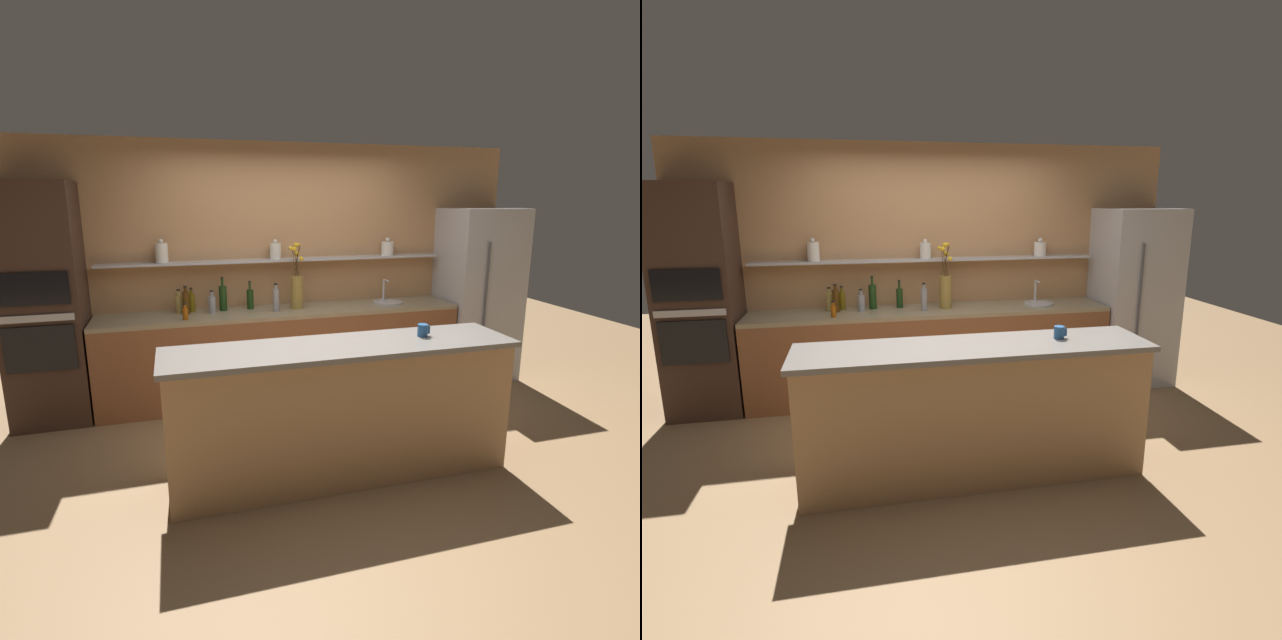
% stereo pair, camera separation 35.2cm
% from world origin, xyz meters
% --- Properties ---
extents(ground_plane, '(12.00, 12.00, 0.00)m').
position_xyz_m(ground_plane, '(0.00, 0.00, 0.00)').
color(ground_plane, olive).
extents(back_wall_unit, '(5.20, 0.28, 2.60)m').
position_xyz_m(back_wall_unit, '(-0.00, 1.60, 1.30)').
color(back_wall_unit, tan).
rests_on(back_wall_unit, ground_plane).
extents(back_counter_unit, '(3.70, 0.62, 0.92)m').
position_xyz_m(back_counter_unit, '(-0.06, 1.24, 0.46)').
color(back_counter_unit, brown).
rests_on(back_counter_unit, ground_plane).
extents(island_counter, '(2.55, 0.61, 1.02)m').
position_xyz_m(island_counter, '(0.00, -0.45, 0.51)').
color(island_counter, tan).
rests_on(island_counter, ground_plane).
extents(refrigerator, '(0.79, 0.73, 1.93)m').
position_xyz_m(refrigerator, '(2.20, 1.20, 0.97)').
color(refrigerator, '#B7B7BC').
rests_on(refrigerator, ground_plane).
extents(oven_tower, '(0.67, 0.64, 2.18)m').
position_xyz_m(oven_tower, '(-2.26, 1.24, 1.09)').
color(oven_tower, '#3D281E').
rests_on(oven_tower, ground_plane).
extents(flower_vase, '(0.15, 0.16, 0.68)m').
position_xyz_m(flower_vase, '(0.09, 1.26, 1.14)').
color(flower_vase, olive).
rests_on(flower_vase, back_counter_unit).
extents(sink_fixture, '(0.32, 0.32, 0.25)m').
position_xyz_m(sink_fixture, '(1.10, 1.25, 0.94)').
color(sink_fixture, '#B7B7BC').
rests_on(sink_fixture, back_counter_unit).
extents(bottle_spirit_0, '(0.07, 0.07, 0.28)m').
position_xyz_m(bottle_spirit_0, '(-1.03, 1.30, 1.04)').
color(bottle_spirit_0, '#4C2D0C').
rests_on(bottle_spirit_0, back_counter_unit).
extents(bottle_sauce_1, '(0.05, 0.05, 0.16)m').
position_xyz_m(bottle_sauce_1, '(-1.04, 1.07, 0.99)').
color(bottle_sauce_1, '#9E4C0A').
rests_on(bottle_sauce_1, back_counter_unit).
extents(bottle_spirit_2, '(0.07, 0.07, 0.24)m').
position_xyz_m(bottle_spirit_2, '(-1.09, 1.38, 1.02)').
color(bottle_spirit_2, tan).
rests_on(bottle_spirit_2, back_counter_unit).
extents(bottle_wine_3, '(0.08, 0.08, 0.35)m').
position_xyz_m(bottle_wine_3, '(-0.66, 1.38, 1.05)').
color(bottle_wine_3, '#193814').
rests_on(bottle_wine_3, back_counter_unit).
extents(bottle_oil_4, '(0.07, 0.07, 0.25)m').
position_xyz_m(bottle_oil_4, '(-0.97, 1.40, 1.02)').
color(bottle_oil_4, brown).
rests_on(bottle_oil_4, back_counter_unit).
extents(bottle_spirit_5, '(0.06, 0.06, 0.29)m').
position_xyz_m(bottle_spirit_5, '(-0.15, 1.18, 1.04)').
color(bottle_spirit_5, gray).
rests_on(bottle_spirit_5, back_counter_unit).
extents(bottle_wine_6, '(0.07, 0.07, 0.29)m').
position_xyz_m(bottle_wine_6, '(-0.38, 1.38, 1.03)').
color(bottle_wine_6, '#193814').
rests_on(bottle_wine_6, back_counter_unit).
extents(bottle_spirit_7, '(0.07, 0.07, 0.23)m').
position_xyz_m(bottle_spirit_7, '(-0.78, 1.28, 1.01)').
color(bottle_spirit_7, gray).
rests_on(bottle_spirit_7, back_counter_unit).
extents(coffee_mug, '(0.10, 0.08, 0.09)m').
position_xyz_m(coffee_mug, '(0.66, -0.41, 1.07)').
color(coffee_mug, '#235184').
rests_on(coffee_mug, island_counter).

